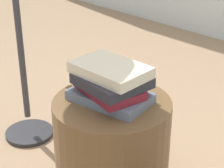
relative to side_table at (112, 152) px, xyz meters
name	(u,v)px	position (x,y,z in m)	size (l,w,h in m)	color
side_table	(112,152)	(0.00, 0.00, 0.00)	(0.44, 0.44, 0.43)	brown
book_slate	(111,96)	(-0.01, 0.00, 0.23)	(0.28, 0.18, 0.04)	slate
book_maroon	(109,89)	(-0.01, -0.01, 0.27)	(0.24, 0.16, 0.03)	maroon
book_charcoal	(112,80)	(0.00, 0.00, 0.30)	(0.23, 0.21, 0.04)	#28282D
book_cream	(110,70)	(-0.01, 0.00, 0.34)	(0.26, 0.18, 0.04)	beige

